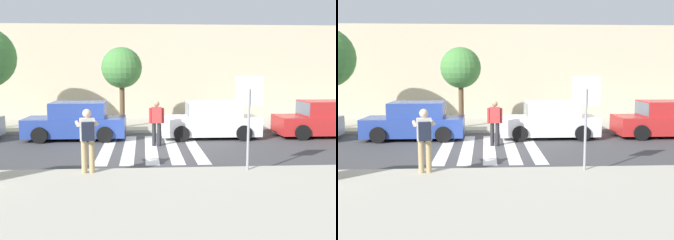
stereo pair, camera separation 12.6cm
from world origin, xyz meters
TOP-DOWN VIEW (x-y plane):
  - ground_plane at (0.00, 0.00)m, footprint 120.00×120.00m
  - sidewalk_near at (0.00, -6.20)m, footprint 60.00×6.00m
  - sidewalk_far at (0.00, 6.00)m, footprint 60.00×4.80m
  - building_facade_far at (0.00, 10.40)m, footprint 56.00×4.00m
  - crosswalk_stripe_0 at (-1.60, 0.20)m, footprint 0.44×5.20m
  - crosswalk_stripe_1 at (-0.80, 0.20)m, footprint 0.44×5.20m
  - crosswalk_stripe_2 at (0.00, 0.20)m, footprint 0.44×5.20m
  - crosswalk_stripe_3 at (0.80, 0.20)m, footprint 0.44×5.20m
  - crosswalk_stripe_4 at (1.60, 0.20)m, footprint 0.44×5.20m
  - stop_sign at (2.59, -3.57)m, footprint 0.76×0.08m
  - photographer_with_backpack at (-1.76, -3.66)m, footprint 0.69×0.92m
  - pedestrian_crossing at (0.22, 0.65)m, footprint 0.58×0.24m
  - parked_car_blue at (-3.04, 2.30)m, footprint 4.10×1.92m
  - parked_car_white at (2.57, 2.30)m, footprint 4.10×1.92m
  - parked_car_red at (7.53, 2.30)m, footprint 4.10×1.92m
  - street_tree_center at (-1.27, 4.67)m, footprint 1.91×1.91m

SIDE VIEW (x-z plane):
  - ground_plane at x=0.00m, z-range 0.00..0.00m
  - crosswalk_stripe_0 at x=-1.60m, z-range 0.00..0.01m
  - crosswalk_stripe_1 at x=-0.80m, z-range 0.00..0.01m
  - crosswalk_stripe_2 at x=0.00m, z-range 0.00..0.01m
  - crosswalk_stripe_3 at x=0.80m, z-range 0.00..0.01m
  - crosswalk_stripe_4 at x=1.60m, z-range 0.00..0.01m
  - sidewalk_near at x=0.00m, z-range 0.00..0.14m
  - sidewalk_far at x=0.00m, z-range 0.00..0.14m
  - parked_car_blue at x=-3.04m, z-range -0.05..1.50m
  - parked_car_white at x=2.57m, z-range -0.05..1.50m
  - parked_car_red at x=7.53m, z-range -0.05..1.50m
  - pedestrian_crossing at x=0.22m, z-range 0.11..1.84m
  - photographer_with_backpack at x=-1.76m, z-range 0.31..2.03m
  - stop_sign at x=2.59m, z-range 0.73..3.29m
  - building_facade_far at x=0.00m, z-range 0.00..5.37m
  - street_tree_center at x=-1.27m, z-range 1.04..4.82m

